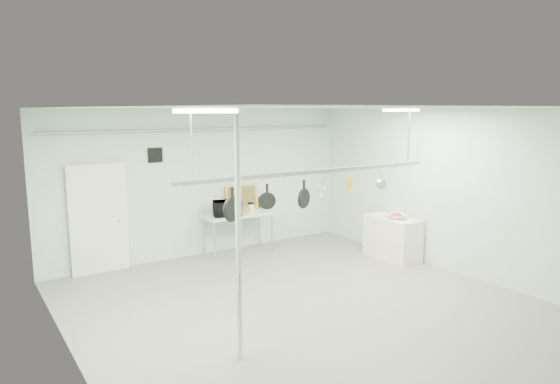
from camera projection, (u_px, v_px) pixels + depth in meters
floor at (316, 313)px, 7.89m from camera, size 8.00×8.00×0.00m
ceiling at (318, 108)px, 7.36m from camera, size 7.00×8.00×0.02m
back_wall at (205, 182)px, 10.90m from camera, size 7.00×0.02×3.20m
right_wall at (461, 193)px, 9.53m from camera, size 0.02×8.00×3.20m
door at (99, 220)px, 9.69m from camera, size 1.10×0.10×2.20m
wall_vent at (155, 155)px, 10.17m from camera, size 0.30×0.04×0.30m
conduit_pipe at (205, 129)px, 10.63m from camera, size 6.60×0.07×0.07m
chrome_pole at (238, 238)px, 6.20m from camera, size 0.08×0.08×3.20m
prep_table at (238, 216)px, 11.03m from camera, size 1.60×0.70×0.91m
side_cabinet at (392, 238)px, 10.68m from camera, size 0.60×1.20×0.90m
pot_rack at (316, 170)px, 7.87m from camera, size 4.80×0.06×1.00m
light_panel_left at (206, 111)px, 5.51m from camera, size 0.65×0.30×0.05m
light_panel_right at (401, 110)px, 9.17m from camera, size 0.65×0.30×0.05m
microwave at (227, 208)px, 10.72m from camera, size 0.69×0.57×0.33m
coffee_canister at (251, 208)px, 11.07m from camera, size 0.14×0.14×0.19m
painting_large at (242, 197)px, 11.36m from camera, size 0.79×0.19×0.58m
painting_small at (258, 202)px, 11.62m from camera, size 0.31×0.10×0.25m
fruit_bowl at (396, 216)px, 10.48m from camera, size 0.45×0.45×0.10m
skillet_left at (232, 204)px, 7.12m from camera, size 0.37×0.20×0.50m
skillet_mid at (267, 196)px, 7.43m from camera, size 0.25×0.18×0.36m
skillet_right at (304, 194)px, 7.81m from camera, size 0.32×0.17×0.43m
whisk at (323, 188)px, 8.00m from camera, size 0.19×0.19×0.31m
grater at (349, 183)px, 8.30m from camera, size 0.10×0.02×0.24m
saucepan at (381, 181)px, 8.72m from camera, size 0.19×0.14×0.30m
fruit_cluster at (397, 215)px, 10.48m from camera, size 0.24×0.24×0.09m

